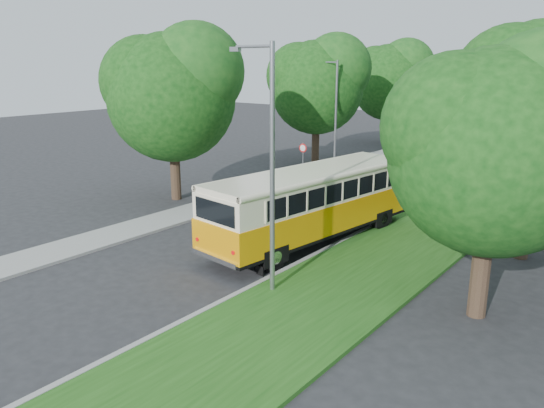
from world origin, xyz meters
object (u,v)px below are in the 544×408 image
Objects in this scene: vintage_bus at (313,206)px; car_grey at (471,154)px; car_blue at (465,156)px; lamppost_far at (335,112)px; car_white at (433,167)px; car_silver at (417,183)px; lamppost_near at (270,163)px.

vintage_bus is 22.39m from car_grey.
lamppost_far is at bearing -123.41° from car_blue.
car_white is at bearing 18.93° from lamppost_far.
lamppost_far is 8.52m from car_silver.
lamppost_near reaches higher than car_blue.
lamppost_far is 1.75× the size of car_white.
car_white is at bearing -84.99° from car_blue.
car_silver is at bearing 96.46° from vintage_bus.
car_silver is at bearing -83.63° from car_white.
car_grey is (-0.11, 1.83, -0.05)m from car_blue.
lamppost_near is 27.83m from car_grey.
lamppost_near reaches higher than car_silver.
car_blue reaches higher than car_silver.
lamppost_far is 1.45× the size of car_grey.
car_grey reaches higher than car_silver.
lamppost_near is 16.30m from car_silver.
lamppost_near is 26.01m from car_blue.
car_white is 0.83× the size of car_grey.
car_blue is at bearing 46.90° from lamppost_far.
car_silver is 0.87× the size of car_white.
car_blue is (-0.46, 20.54, -0.81)m from vintage_bus.
car_blue reaches higher than car_grey.
lamppost_far reaches higher than car_white.
car_grey is (-0.57, 22.37, -0.86)m from vintage_bus.
lamppost_near is 20.53m from lamppost_far.
lamppost_far is at bearing 115.71° from lamppost_near.
car_silver is (-1.62, 15.79, -3.74)m from lamppost_near.
car_white is (-2.62, 20.66, -3.66)m from lamppost_near.
lamppost_near reaches higher than car_white.
lamppost_near is at bearing -64.29° from lamppost_far.
car_white is at bearing -71.52° from car_grey.
car_grey is at bearing 94.81° from lamppost_near.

